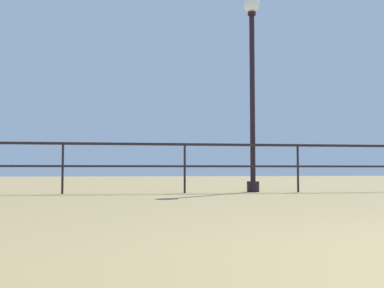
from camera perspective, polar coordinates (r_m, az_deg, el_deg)
The scene contains 2 objects.
pier_railing at distance 9.01m, azimuth 6.50°, elevation -1.55°, with size 21.23×0.05×0.99m.
lamppost_center at distance 9.57m, azimuth 7.77°, elevation 9.59°, with size 0.34×0.34×4.26m.
Camera 1 is at (-2.27, -1.25, 0.46)m, focal length 41.33 mm.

